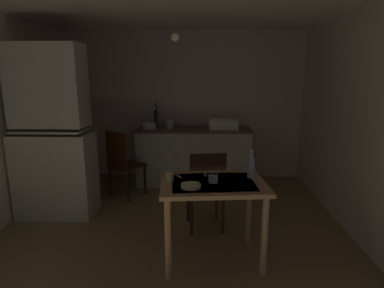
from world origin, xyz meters
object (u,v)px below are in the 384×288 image
(chair_far_side, at_px, (206,188))
(chair_by_counter, at_px, (123,163))
(mixing_bowl_counter, at_px, (149,126))
(hand_pump, at_px, (156,117))
(hutch_cabinet, at_px, (53,139))
(dining_table, at_px, (213,195))
(sink_basin, at_px, (224,124))
(glass_bottle, at_px, (251,167))
(teacup_cream, at_px, (170,177))
(serving_bowl_wide, at_px, (191,186))

(chair_far_side, relative_size, chair_by_counter, 0.95)
(mixing_bowl_counter, bearing_deg, hand_pump, 45.59)
(hutch_cabinet, bearing_deg, mixing_bowl_counter, 52.79)
(dining_table, bearing_deg, chair_far_side, 95.83)
(hutch_cabinet, bearing_deg, hand_pump, 52.21)
(sink_basin, height_order, chair_far_side, sink_basin)
(chair_far_side, relative_size, glass_bottle, 3.42)
(dining_table, bearing_deg, teacup_cream, 178.46)
(mixing_bowl_counter, distance_m, dining_table, 2.33)
(serving_bowl_wide, bearing_deg, hand_pump, 105.51)
(sink_basin, bearing_deg, hutch_cabinet, -148.57)
(sink_basin, bearing_deg, dining_table, -95.66)
(hand_pump, bearing_deg, teacup_cream, -78.18)
(dining_table, height_order, teacup_cream, teacup_cream)
(sink_basin, height_order, mixing_bowl_counter, sink_basin)
(hutch_cabinet, height_order, hand_pump, hutch_cabinet)
(hutch_cabinet, xyz_separation_m, teacup_cream, (1.48, -0.88, -0.16))
(mixing_bowl_counter, bearing_deg, chair_far_side, -60.28)
(dining_table, relative_size, glass_bottle, 3.77)
(hand_pump, bearing_deg, hutch_cabinet, -127.79)
(dining_table, xyz_separation_m, chair_far_side, (-0.06, 0.57, -0.15))
(teacup_cream, bearing_deg, chair_by_counter, 118.87)
(hand_pump, distance_m, teacup_cream, 2.26)
(chair_by_counter, bearing_deg, teacup_cream, -61.13)
(chair_far_side, distance_m, serving_bowl_wide, 0.79)
(dining_table, relative_size, serving_bowl_wide, 5.86)
(hand_pump, distance_m, chair_far_side, 1.90)
(hand_pump, distance_m, dining_table, 2.40)
(hutch_cabinet, relative_size, dining_table, 2.05)
(glass_bottle, bearing_deg, mixing_bowl_counter, 123.18)
(dining_table, height_order, serving_bowl_wide, serving_bowl_wide)
(hutch_cabinet, height_order, serving_bowl_wide, hutch_cabinet)
(serving_bowl_wide, distance_m, glass_bottle, 0.62)
(hand_pump, bearing_deg, serving_bowl_wide, -74.49)
(mixing_bowl_counter, relative_size, serving_bowl_wide, 1.22)
(sink_basin, height_order, glass_bottle, sink_basin)
(hutch_cabinet, xyz_separation_m, serving_bowl_wide, (1.67, -1.04, -0.18))
(hand_pump, bearing_deg, mixing_bowl_counter, -134.41)
(mixing_bowl_counter, relative_size, dining_table, 0.21)
(dining_table, bearing_deg, glass_bottle, 21.35)
(hand_pump, xyz_separation_m, glass_bottle, (1.20, -2.07, -0.18))
(hutch_cabinet, xyz_separation_m, sink_basin, (2.08, 1.27, 0.00))
(hand_pump, xyz_separation_m, chair_far_side, (0.79, -1.64, -0.56))
(mixing_bowl_counter, relative_size, glass_bottle, 0.79)
(glass_bottle, bearing_deg, sink_basin, 93.88)
(sink_basin, bearing_deg, chair_far_side, -99.70)
(sink_basin, distance_m, dining_table, 2.19)
(teacup_cream, distance_m, glass_bottle, 0.75)
(dining_table, bearing_deg, serving_bowl_wide, -141.56)
(sink_basin, relative_size, dining_table, 0.44)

